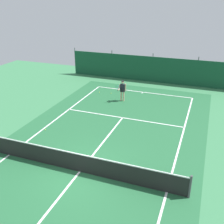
# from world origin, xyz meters

# --- Properties ---
(ground_plane) EXTENTS (36.00, 36.00, 0.00)m
(ground_plane) POSITION_xyz_m (0.00, 0.00, 0.00)
(ground_plane) COLOR #387A4C
(court_surface) EXTENTS (11.02, 26.60, 0.01)m
(court_surface) POSITION_xyz_m (0.00, 0.00, 0.00)
(court_surface) COLOR #236038
(court_surface) RESTS_ON ground
(tennis_net) EXTENTS (10.12, 0.10, 1.10)m
(tennis_net) POSITION_xyz_m (0.00, 0.00, 0.51)
(tennis_net) COLOR black
(tennis_net) RESTS_ON ground
(back_fence) EXTENTS (16.30, 0.98, 2.70)m
(back_fence) POSITION_xyz_m (-0.00, 15.60, 0.67)
(back_fence) COLOR #14472D
(back_fence) RESTS_ON ground
(tennis_player) EXTENTS (0.68, 0.78, 1.64)m
(tennis_player) POSITION_xyz_m (-1.02, 9.38, 0.96)
(tennis_player) COLOR #D8AD8C
(tennis_player) RESTS_ON ground
(tennis_ball_near_player) EXTENTS (0.07, 0.07, 0.07)m
(tennis_ball_near_player) POSITION_xyz_m (-2.43, 10.62, 0.03)
(tennis_ball_near_player) COLOR #CCDB33
(tennis_ball_near_player) RESTS_ON ground
(tennis_ball_midcourt) EXTENTS (0.07, 0.07, 0.07)m
(tennis_ball_midcourt) POSITION_xyz_m (-3.90, 3.03, 0.03)
(tennis_ball_midcourt) COLOR #CCDB33
(tennis_ball_midcourt) RESTS_ON ground
(tennis_ball_by_sideline) EXTENTS (0.07, 0.07, 0.07)m
(tennis_ball_by_sideline) POSITION_xyz_m (-3.45, 10.52, 0.03)
(tennis_ball_by_sideline) COLOR #CCDB33
(tennis_ball_by_sideline) RESTS_ON ground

